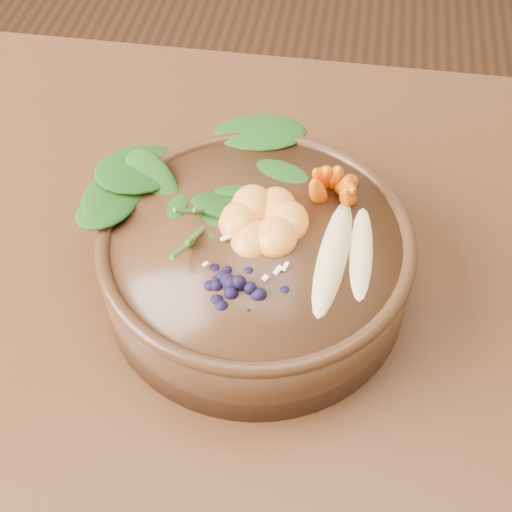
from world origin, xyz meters
TOP-DOWN VIEW (x-y plane):
  - dining_table at (0.00, 0.00)m, footprint 1.60×0.90m
  - stoneware_bowl at (-0.19, 0.11)m, footprint 0.28×0.28m
  - kale_heap at (-0.22, 0.17)m, footprint 0.18×0.17m
  - carrot_cluster at (-0.13, 0.17)m, footprint 0.06×0.06m
  - banana_halves at (-0.12, 0.10)m, footprint 0.05×0.14m
  - mandarin_cluster at (-0.18, 0.12)m, footprint 0.08×0.09m
  - blueberry_pile at (-0.19, 0.06)m, footprint 0.13×0.10m
  - coconut_flakes at (-0.19, 0.09)m, footprint 0.09×0.07m

SIDE VIEW (x-z plane):
  - dining_table at x=0.00m, z-range 0.28..1.03m
  - stoneware_bowl at x=-0.19m, z-range 0.75..0.82m
  - coconut_flakes at x=-0.19m, z-range 0.82..0.82m
  - banana_halves at x=-0.12m, z-range 0.82..0.84m
  - mandarin_cluster at x=-0.18m, z-range 0.82..0.84m
  - blueberry_pile at x=-0.19m, z-range 0.82..0.85m
  - kale_heap at x=-0.22m, z-range 0.82..0.85m
  - carrot_cluster at x=-0.13m, z-range 0.82..0.89m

